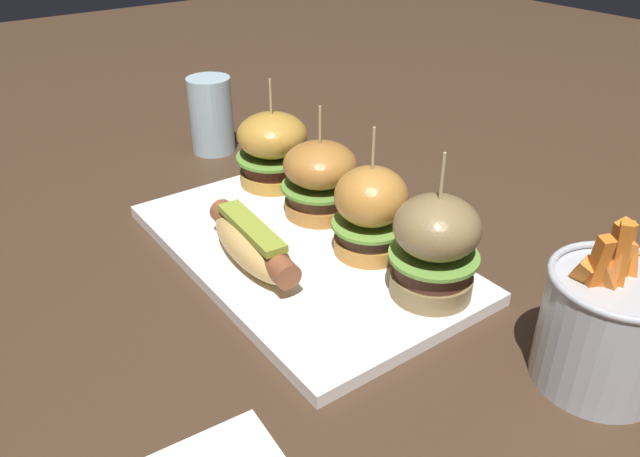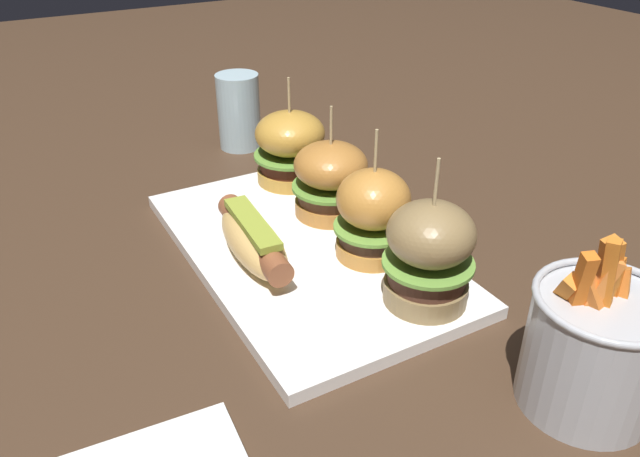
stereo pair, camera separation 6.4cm
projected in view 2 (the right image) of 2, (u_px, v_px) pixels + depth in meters
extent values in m
plane|color=#422D1E|center=(303.00, 255.00, 0.70)|extent=(3.00, 3.00, 0.00)
cube|color=white|center=(303.00, 249.00, 0.70)|extent=(0.40, 0.24, 0.01)
ellipsoid|color=#DDAE61|center=(255.00, 243.00, 0.65)|extent=(0.16, 0.06, 0.04)
cylinder|color=brown|center=(254.00, 238.00, 0.65)|extent=(0.16, 0.04, 0.03)
cube|color=olive|center=(253.00, 225.00, 0.64)|extent=(0.12, 0.03, 0.01)
cylinder|color=#C08B34|center=(291.00, 174.00, 0.83)|extent=(0.09, 0.09, 0.02)
cylinder|color=#461F13|center=(291.00, 162.00, 0.82)|extent=(0.08, 0.08, 0.02)
cylinder|color=#609338|center=(290.00, 155.00, 0.81)|extent=(0.10, 0.10, 0.00)
ellipsoid|color=#C08B34|center=(290.00, 133.00, 0.80)|extent=(0.09, 0.09, 0.06)
cylinder|color=tan|center=(289.00, 101.00, 0.78)|extent=(0.00, 0.00, 0.06)
cylinder|color=#B47432|center=(330.00, 206.00, 0.75)|extent=(0.09, 0.09, 0.02)
cylinder|color=brown|center=(330.00, 194.00, 0.74)|extent=(0.08, 0.08, 0.02)
cylinder|color=#609338|center=(331.00, 186.00, 0.74)|extent=(0.09, 0.09, 0.00)
ellipsoid|color=#B47432|center=(331.00, 165.00, 0.72)|extent=(0.09, 0.09, 0.05)
cylinder|color=tan|center=(331.00, 132.00, 0.70)|extent=(0.00, 0.00, 0.06)
cylinder|color=#C38136|center=(371.00, 247.00, 0.67)|extent=(0.08, 0.08, 0.02)
cylinder|color=#462D1F|center=(372.00, 234.00, 0.66)|extent=(0.07, 0.07, 0.02)
cylinder|color=#6B9E3D|center=(372.00, 227.00, 0.66)|extent=(0.08, 0.08, 0.00)
ellipsoid|color=#C38136|center=(374.00, 199.00, 0.64)|extent=(0.08, 0.08, 0.06)
cylinder|color=tan|center=(376.00, 158.00, 0.62)|extent=(0.00, 0.00, 0.06)
cylinder|color=olive|center=(425.00, 290.00, 0.60)|extent=(0.08, 0.08, 0.02)
cylinder|color=#4E2D20|center=(427.00, 273.00, 0.59)|extent=(0.07, 0.07, 0.02)
cylinder|color=#6B9E3D|center=(428.00, 263.00, 0.58)|extent=(0.09, 0.09, 0.00)
ellipsoid|color=olive|center=(431.00, 234.00, 0.57)|extent=(0.08, 0.08, 0.06)
cylinder|color=tan|center=(436.00, 190.00, 0.54)|extent=(0.00, 0.00, 0.06)
cylinder|color=#B7BABF|center=(593.00, 354.00, 0.48)|extent=(0.11, 0.11, 0.10)
torus|color=#B7BABF|center=(609.00, 299.00, 0.46)|extent=(0.11, 0.11, 0.01)
cube|color=orange|center=(589.00, 302.00, 0.46)|extent=(0.03, 0.03, 0.08)
cube|color=orange|center=(612.00, 297.00, 0.47)|extent=(0.02, 0.02, 0.07)
cube|color=orange|center=(560.00, 297.00, 0.48)|extent=(0.04, 0.03, 0.06)
cube|color=orange|center=(607.00, 300.00, 0.47)|extent=(0.03, 0.02, 0.07)
cube|color=orange|center=(620.00, 306.00, 0.47)|extent=(0.03, 0.02, 0.06)
cube|color=orange|center=(576.00, 298.00, 0.46)|extent=(0.02, 0.02, 0.09)
cube|color=orange|center=(606.00, 287.00, 0.46)|extent=(0.02, 0.04, 0.09)
cube|color=orange|center=(598.00, 313.00, 0.46)|extent=(0.03, 0.03, 0.07)
cube|color=orange|center=(606.00, 295.00, 0.45)|extent=(0.02, 0.02, 0.09)
cylinder|color=silver|center=(239.00, 111.00, 0.94)|extent=(0.06, 0.06, 0.11)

